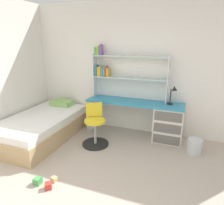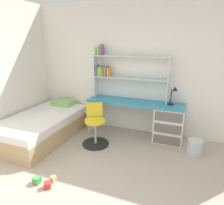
% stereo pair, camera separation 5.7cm
% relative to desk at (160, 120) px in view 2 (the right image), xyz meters
% --- Properties ---
extents(room_shell, '(5.86, 6.14, 2.78)m').
position_rel_desk_xyz_m(room_shell, '(-1.77, -1.02, 0.97)').
color(room_shell, white).
rests_on(room_shell, ground_plane).
extents(desk, '(2.01, 0.51, 0.76)m').
position_rel_desk_xyz_m(desk, '(0.00, 0.00, 0.00)').
color(desk, teal).
rests_on(desk, ground_plane).
extents(bookshelf_hutch, '(1.60, 0.22, 1.14)m').
position_rel_desk_xyz_m(bookshelf_hutch, '(-0.92, 0.14, 0.98)').
color(bookshelf_hutch, silver).
rests_on(bookshelf_hutch, desk).
extents(desk_lamp, '(0.20, 0.17, 0.38)m').
position_rel_desk_xyz_m(desk_lamp, '(0.24, 0.02, 0.59)').
color(desk_lamp, black).
rests_on(desk_lamp, desk).
extents(swivel_chair, '(0.52, 0.52, 0.81)m').
position_rel_desk_xyz_m(swivel_chair, '(-1.14, -0.66, -0.10)').
color(swivel_chair, black).
rests_on(swivel_chair, ground_plane).
extents(bed_platform, '(1.19, 2.06, 0.60)m').
position_rel_desk_xyz_m(bed_platform, '(-2.32, -0.76, -0.18)').
color(bed_platform, tan).
rests_on(bed_platform, ground_plane).
extents(waste_bin, '(0.26, 0.26, 0.27)m').
position_rel_desk_xyz_m(waste_bin, '(0.70, -0.35, -0.29)').
color(waste_bin, silver).
rests_on(waste_bin, ground_plane).
extents(toy_block_green_0, '(0.10, 0.10, 0.10)m').
position_rel_desk_xyz_m(toy_block_green_0, '(-1.41, -2.03, -0.37)').
color(toy_block_green_0, '#479E51').
rests_on(toy_block_green_0, ground_plane).
extents(toy_block_red_1, '(0.13, 0.13, 0.09)m').
position_rel_desk_xyz_m(toy_block_red_1, '(-1.21, -2.06, -0.38)').
color(toy_block_red_1, red).
rests_on(toy_block_red_1, ground_plane).
extents(toy_block_natural_2, '(0.09, 0.09, 0.07)m').
position_rel_desk_xyz_m(toy_block_natural_2, '(-1.22, -1.91, -0.38)').
color(toy_block_natural_2, tan).
rests_on(toy_block_natural_2, ground_plane).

